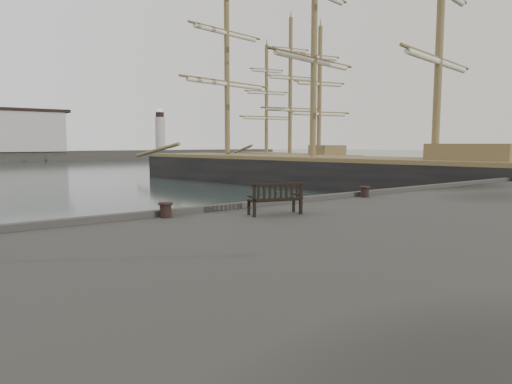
% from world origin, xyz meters
% --- Properties ---
extents(ground, '(400.00, 400.00, 0.00)m').
position_xyz_m(ground, '(0.00, 0.00, 0.00)').
color(ground, black).
rests_on(ground, ground).
extents(bench, '(1.72, 0.94, 0.94)m').
position_xyz_m(bench, '(-1.11, -1.96, 1.86)').
color(bench, black).
rests_on(bench, quay).
extents(bollard_left, '(0.51, 0.51, 0.44)m').
position_xyz_m(bollard_left, '(-4.02, -0.50, 1.78)').
color(bollard_left, black).
rests_on(bollard_left, quay).
extents(bollard_right, '(0.43, 0.43, 0.43)m').
position_xyz_m(bollard_right, '(4.58, -0.58, 1.78)').
color(bollard_right, black).
rests_on(bollard_right, quay).
extents(tall_ship_main, '(15.03, 38.74, 28.49)m').
position_xyz_m(tall_ship_main, '(17.93, 16.61, 0.73)').
color(tall_ship_main, black).
rests_on(tall_ship_main, ground).
extents(tall_ship_far, '(9.77, 24.84, 20.82)m').
position_xyz_m(tall_ship_far, '(28.95, 32.57, 0.71)').
color(tall_ship_far, black).
rests_on(tall_ship_far, ground).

